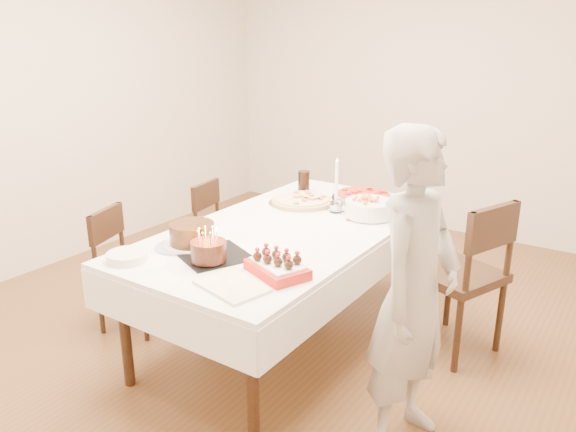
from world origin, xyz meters
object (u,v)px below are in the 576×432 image
Objects in this scene: pizza_white at (302,201)px; layer_cake at (192,234)px; taper_candle at (336,185)px; strawberry_box at (277,267)px; birthday_cake at (208,245)px; chair_left_savory at (225,233)px; pizza_pepperoni at (363,196)px; person at (414,294)px; dining_table at (288,283)px; pasta_bowl at (369,208)px; chair_left_dessert at (133,269)px; chair_right_savory at (457,274)px; cola_glass at (304,182)px.

layer_cake reaches higher than pizza_white.
taper_candle is 1.08m from strawberry_box.
pizza_white is 1.16m from birthday_cake.
chair_left_savory is 1.12m from pizza_pepperoni.
layer_cake is at bearing 97.48° from person.
person is at bearing -44.54° from taper_candle.
pizza_pepperoni is 1.45× the size of strawberry_box.
dining_table is 6.79× the size of pasta_bowl.
chair_left_dessert is at bearing 79.38° from chair_left_savory.
person reaches higher than chair_right_savory.
strawberry_box is (-0.57, -1.07, 0.29)m from chair_right_savory.
chair_left_dessert is 2.20× the size of taper_candle.
taper_candle reaches higher than strawberry_box.
cola_glass is 0.50× the size of layer_cake.
dining_table is 2.63× the size of chair_left_dessert.
person is 4.91× the size of strawberry_box.
pizza_pepperoni is 2.46× the size of birthday_cake.
chair_right_savory reaches higher than birthday_cake.
pizza_white is at bearing 56.34° from person.
pasta_bowl is (0.51, 0.00, 0.04)m from pizza_white.
cola_glass reaches higher than dining_table.
taper_candle is at bearing 77.90° from dining_table.
chair_right_savory is 1.81m from chair_left_savory.
pizza_white reaches higher than dining_table.
chair_right_savory is at bearing 172.75° from chair_left_savory.
chair_left_savory is at bearing 153.75° from dining_table.
strawberry_box is at bearing -88.50° from pasta_bowl.
person is (1.89, -0.90, 0.37)m from chair_left_savory.
chair_left_dessert is at bearing -128.59° from pizza_white.
strawberry_box reaches higher than dining_table.
pizza_white is 2.89× the size of cola_glass.
chair_left_dessert is at bearing -128.94° from pizza_pepperoni.
pizza_white is (0.69, 0.02, 0.37)m from chair_left_savory.
cola_glass is 1.51m from strawberry_box.
strawberry_box is (0.35, -0.61, 0.41)m from dining_table.
chair_left_savory is 1.48m from birthday_cake.
strawberry_box is (-0.66, -0.14, 0.02)m from person.
cola_glass is at bearing 120.15° from pizza_white.
pasta_bowl is 0.85× the size of taper_candle.
person is at bearing -53.65° from pasta_bowl.
pizza_pepperoni is 0.42m from taper_candle.
pizza_white is at bearing -158.81° from chair_right_savory.
layer_cake is (-1.20, -1.01, 0.32)m from chair_right_savory.
taper_candle is at bearing -156.76° from chair_right_savory.
cola_glass is (-1.35, 1.19, 0.06)m from person.
pasta_bowl is at bearing -160.84° from chair_left_dessert.
taper_candle is at bearing 103.85° from strawberry_box.
chair_right_savory is at bearing 9.37° from person.
pasta_bowl reaches higher than strawberry_box.
cola_glass is (-0.44, 0.29, -0.11)m from taper_candle.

